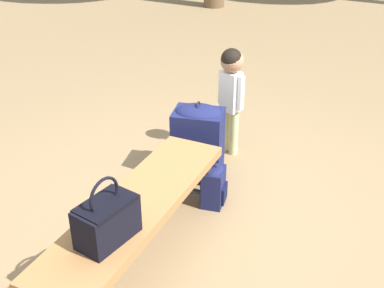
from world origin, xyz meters
name	(u,v)px	position (x,y,z in m)	size (l,w,h in m)	color
ground_plane	(188,220)	(0.00, 0.00, 0.00)	(40.00, 40.00, 0.00)	#8C704C
park_bench	(137,210)	(-0.50, 0.05, 0.39)	(1.62, 0.51, 0.45)	#9E6B3D
handbag	(107,219)	(-0.84, -0.01, 0.58)	(0.34, 0.21, 0.37)	black
child_standing	(231,85)	(1.00, 0.17, 0.61)	(0.19, 0.24, 0.92)	#CCCC8C
backpack_large	(198,139)	(0.55, 0.23, 0.31)	(0.39, 0.43, 0.63)	#191E4C
backpack_small	(214,184)	(0.26, -0.06, 0.16)	(0.22, 0.20, 0.33)	#191E4C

